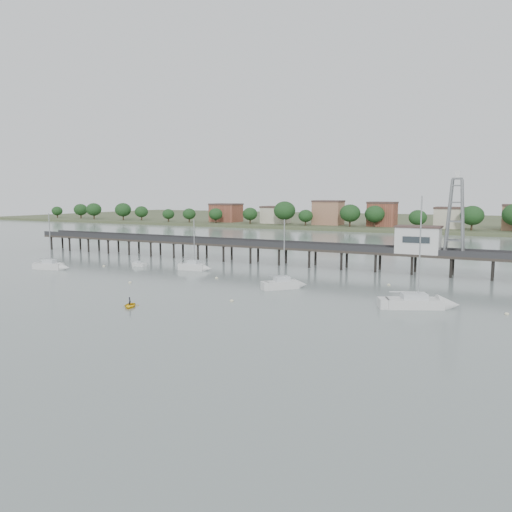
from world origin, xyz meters
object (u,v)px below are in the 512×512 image
(sailboat_c, at_px, (288,284))
(lattice_tower, at_px, (456,217))
(yellow_dinghy, at_px, (130,307))
(sailboat_a, at_px, (54,266))
(white_tender, at_px, (139,264))
(pier, at_px, (297,248))
(sailboat_b, at_px, (197,267))
(sailboat_d, at_px, (427,304))

(sailboat_c, bearing_deg, lattice_tower, 1.15)
(sailboat_c, distance_m, yellow_dinghy, 26.21)
(sailboat_c, distance_m, sailboat_a, 50.85)
(sailboat_a, relative_size, yellow_dinghy, 4.01)
(lattice_tower, distance_m, white_tender, 64.27)
(white_tender, bearing_deg, pier, 32.99)
(sailboat_b, xyz_separation_m, yellow_dinghy, (10.38, -31.94, -0.66))
(sailboat_c, relative_size, sailboat_b, 1.10)
(sailboat_d, height_order, yellow_dinghy, sailboat_d)
(sailboat_d, relative_size, white_tender, 5.08)
(lattice_tower, height_order, sailboat_d, lattice_tower)
(pier, bearing_deg, sailboat_a, -146.34)
(pier, height_order, sailboat_b, sailboat_b)
(pier, height_order, sailboat_a, sailboat_a)
(lattice_tower, bearing_deg, white_tender, -164.95)
(white_tender, bearing_deg, yellow_dinghy, -47.68)
(lattice_tower, xyz_separation_m, sailboat_c, (-22.80, -25.30, -10.45))
(pier, xyz_separation_m, sailboat_b, (-15.46, -15.65, -3.14))
(pier, bearing_deg, sailboat_b, -134.64)
(lattice_tower, height_order, sailboat_c, lattice_tower)
(sailboat_c, bearing_deg, yellow_dinghy, -168.56)
(lattice_tower, bearing_deg, sailboat_c, -132.03)
(sailboat_c, bearing_deg, sailboat_a, 136.24)
(sailboat_d, height_order, sailboat_c, sailboat_d)
(pier, relative_size, sailboat_c, 12.66)
(sailboat_b, distance_m, sailboat_a, 29.35)
(sailboat_c, distance_m, sailboat_b, 26.01)
(pier, bearing_deg, yellow_dinghy, -96.10)
(pier, xyz_separation_m, white_tender, (-29.70, -16.46, -3.42))
(sailboat_d, relative_size, sailboat_c, 1.36)
(pier, height_order, white_tender, pier)
(lattice_tower, distance_m, sailboat_d, 31.60)
(lattice_tower, relative_size, sailboat_a, 1.29)
(lattice_tower, xyz_separation_m, yellow_dinghy, (-36.58, -47.59, -11.10))
(white_tender, relative_size, yellow_dinghy, 1.05)
(pier, xyz_separation_m, lattice_tower, (31.50, 0.00, 7.31))
(pier, distance_m, white_tender, 34.13)
(yellow_dinghy, bearing_deg, lattice_tower, 21.87)
(sailboat_a, distance_m, white_tender, 16.94)
(pier, relative_size, yellow_dinghy, 49.92)
(white_tender, bearing_deg, sailboat_a, -132.97)
(lattice_tower, relative_size, white_tender, 4.90)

